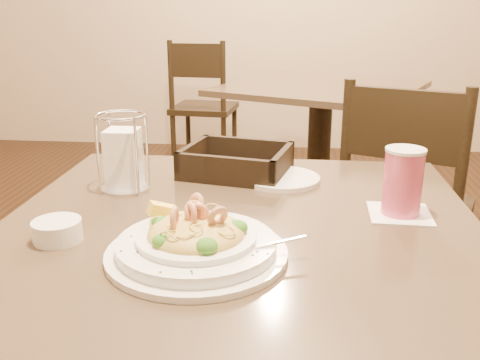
# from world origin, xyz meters

# --- Properties ---
(main_table) EXTENTS (0.90, 0.90, 0.77)m
(main_table) POSITION_xyz_m (0.00, 0.00, 0.52)
(main_table) COLOR black
(main_table) RESTS_ON ground
(background_table) EXTENTS (1.19, 1.19, 0.77)m
(background_table) POSITION_xyz_m (0.24, 1.83, 0.52)
(background_table) COLOR black
(background_table) RESTS_ON ground
(dining_chair_near) EXTENTS (0.55, 0.55, 0.93)m
(dining_chair_near) POSITION_xyz_m (0.49, 0.87, 0.50)
(dining_chair_near) COLOR black
(dining_chair_near) RESTS_ON ground
(dining_chair_far) EXTENTS (0.46, 0.46, 0.93)m
(dining_chair_far) POSITION_xyz_m (-0.54, 2.76, 0.50)
(dining_chair_far) COLOR black
(dining_chair_far) RESTS_ON ground
(pasta_bowl) EXTENTS (0.32, 0.30, 0.09)m
(pasta_bowl) POSITION_xyz_m (-0.05, -0.14, 0.79)
(pasta_bowl) COLOR white
(pasta_bowl) RESTS_ON main_table
(drink_glass) EXTENTS (0.12, 0.12, 0.13)m
(drink_glass) POSITION_xyz_m (0.31, 0.08, 0.83)
(drink_glass) COLOR white
(drink_glass) RESTS_ON main_table
(bread_basket) EXTENTS (0.27, 0.24, 0.07)m
(bread_basket) POSITION_xyz_m (-0.04, 0.31, 0.79)
(bread_basket) COLOR black
(bread_basket) RESTS_ON main_table
(napkin_caddy) EXTENTS (0.11, 0.11, 0.17)m
(napkin_caddy) POSITION_xyz_m (-0.27, 0.17, 0.84)
(napkin_caddy) COLOR silver
(napkin_caddy) RESTS_ON main_table
(side_plate) EXTENTS (0.21, 0.21, 0.01)m
(side_plate) POSITION_xyz_m (0.07, 0.26, 0.77)
(side_plate) COLOR white
(side_plate) RESTS_ON main_table
(butter_ramekin) EXTENTS (0.11, 0.11, 0.04)m
(butter_ramekin) POSITION_xyz_m (-0.30, -0.10, 0.78)
(butter_ramekin) COLOR white
(butter_ramekin) RESTS_ON main_table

